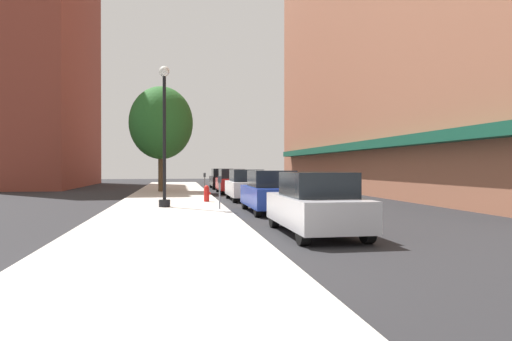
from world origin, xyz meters
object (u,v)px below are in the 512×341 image
object	(u,v)px
tree_near	(161,123)
car_black	(222,179)
fire_hydrant	(207,193)
car_blue	(271,192)
parking_meter_near	(205,181)
car_silver	(316,204)
car_white	(246,185)
car_red	(231,181)
parking_meter_far	(220,188)
lamppost	(164,133)

from	to	relation	value
tree_near	car_black	bearing A→B (deg)	50.85
fire_hydrant	car_blue	bearing A→B (deg)	-64.26
parking_meter_near	car_silver	distance (m)	17.17
car_silver	car_white	xyz separation A→B (m)	(0.00, 12.75, 0.00)
tree_near	car_silver	size ratio (longest dim) A/B	1.67
fire_hydrant	car_silver	xyz separation A→B (m)	(2.22, -10.65, 0.29)
parking_meter_near	car_blue	bearing A→B (deg)	-79.96
car_white	car_red	size ratio (longest dim) A/B	1.00
parking_meter_near	car_red	distance (m)	3.14
fire_hydrant	car_silver	distance (m)	10.89
fire_hydrant	car_black	xyz separation A→B (m)	(2.22, 15.75, 0.29)
parking_meter_far	car_blue	world-z (taller)	car_blue
fire_hydrant	car_silver	size ratio (longest dim) A/B	0.18
car_black	car_white	bearing A→B (deg)	-89.79
car_red	tree_near	bearing A→B (deg)	167.14
car_blue	car_white	bearing A→B (deg)	89.11
lamppost	tree_near	world-z (taller)	tree_near
parking_meter_near	lamppost	bearing A→B (deg)	-103.60
parking_meter_near	parking_meter_far	size ratio (longest dim) A/B	1.00
tree_near	car_red	world-z (taller)	tree_near
parking_meter_far	car_white	bearing A→B (deg)	72.22
car_black	parking_meter_near	bearing A→B (deg)	-101.57
lamppost	parking_meter_far	world-z (taller)	lamppost
car_blue	parking_meter_near	bearing A→B (deg)	99.15
fire_hydrant	parking_meter_far	xyz separation A→B (m)	(0.27, -3.99, 0.43)
car_white	car_red	xyz separation A→B (m)	(0.00, 6.77, 0.00)
parking_meter_far	car_silver	xyz separation A→B (m)	(1.95, -6.67, -0.14)
lamppost	car_red	size ratio (longest dim) A/B	1.37
lamppost	tree_near	xyz separation A→B (m)	(-0.56, 12.64, 1.60)
lamppost	tree_near	bearing A→B (deg)	92.56
lamppost	car_red	world-z (taller)	lamppost
parking_meter_near	car_red	bearing A→B (deg)	51.58
car_silver	car_white	size ratio (longest dim) A/B	1.00
lamppost	car_white	bearing A→B (deg)	49.01
lamppost	fire_hydrant	world-z (taller)	lamppost
car_blue	parking_meter_far	bearing A→B (deg)	161.46
car_red	car_black	size ratio (longest dim) A/B	1.00
car_silver	car_white	world-z (taller)	same
parking_meter_far	tree_near	world-z (taller)	tree_near
car_silver	car_red	xyz separation A→B (m)	(0.00, 19.52, 0.00)
lamppost	parking_meter_far	xyz separation A→B (m)	(2.20, -1.31, -2.25)
car_black	car_red	bearing A→B (deg)	-89.79
lamppost	car_blue	xyz separation A→B (m)	(4.15, -1.93, -2.39)
car_silver	car_white	bearing A→B (deg)	89.39
lamppost	car_black	world-z (taller)	lamppost
parking_meter_far	car_silver	world-z (taller)	car_silver
car_red	car_silver	bearing A→B (deg)	-89.77
fire_hydrant	car_blue	distance (m)	5.12
fire_hydrant	parking_meter_near	xyz separation A→B (m)	(0.27, 6.41, 0.43)
car_red	parking_meter_far	bearing A→B (deg)	-98.40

